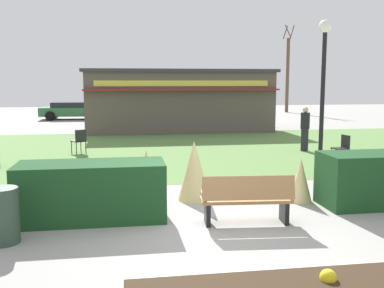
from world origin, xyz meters
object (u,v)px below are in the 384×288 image
(cafe_chair_west, at_px, (80,139))
(park_bench, at_px, (247,199))
(cafe_chair_east, at_px, (342,146))
(food_kiosk, at_px, (178,100))
(trash_bin, at_px, (3,216))
(tree_left_bg, at_px, (288,74))
(parked_car_west_slot, at_px, (71,110))
(person_strolling, at_px, (305,129))
(lamppost_mid, at_px, (323,79))
(parked_car_center_slot, at_px, (142,109))

(cafe_chair_west, bearing_deg, park_bench, -67.07)
(cafe_chair_west, height_order, cafe_chair_east, same)
(food_kiosk, relative_size, cafe_chair_west, 11.18)
(trash_bin, xyz_separation_m, tree_left_bg, (15.94, 29.33, 2.81))
(tree_left_bg, bearing_deg, cafe_chair_west, -127.86)
(parked_car_west_slot, bearing_deg, park_bench, -76.77)
(park_bench, relative_size, cafe_chair_west, 1.95)
(trash_bin, bearing_deg, parked_car_west_slot, 93.50)
(trash_bin, height_order, tree_left_bg, tree_left_bg)
(trash_bin, relative_size, food_kiosk, 0.09)
(cafe_chair_east, relative_size, person_strolling, 0.53)
(lamppost_mid, height_order, person_strolling, lamppost_mid)
(tree_left_bg, bearing_deg, food_kiosk, -131.29)
(cafe_chair_east, bearing_deg, cafe_chair_west, 160.16)
(park_bench, xyz_separation_m, lamppost_mid, (3.28, 4.00, 2.23))
(cafe_chair_west, bearing_deg, cafe_chair_east, -19.84)
(cafe_chair_west, relative_size, parked_car_center_slot, 0.20)
(cafe_chair_west, bearing_deg, lamppost_mid, -35.26)
(park_bench, bearing_deg, parked_car_west_slot, 103.23)
(trash_bin, bearing_deg, food_kiosk, 73.49)
(person_strolling, bearing_deg, lamppost_mid, 90.04)
(cafe_chair_east, bearing_deg, parked_car_center_slot, 107.22)
(park_bench, distance_m, person_strolling, 9.48)
(food_kiosk, xyz_separation_m, person_strolling, (3.84, -8.27, -0.78))
(parked_car_west_slot, relative_size, tree_left_bg, 0.58)
(trash_bin, relative_size, parked_car_west_slot, 0.22)
(food_kiosk, distance_m, parked_car_center_slot, 8.09)
(tree_left_bg, bearing_deg, cafe_chair_east, -106.38)
(cafe_chair_east, distance_m, tree_left_bg, 24.26)
(tree_left_bg, bearing_deg, parked_car_center_slot, -159.94)
(food_kiosk, xyz_separation_m, parked_car_center_slot, (-1.61, 7.87, -0.99))
(park_bench, relative_size, food_kiosk, 0.17)
(person_strolling, bearing_deg, parked_car_center_slot, -53.97)
(trash_bin, bearing_deg, cafe_chair_east, 34.17)
(trash_bin, height_order, person_strolling, person_strolling)
(tree_left_bg, bearing_deg, parked_car_west_slot, -165.31)
(cafe_chair_east, relative_size, parked_car_west_slot, 0.21)
(food_kiosk, bearing_deg, cafe_chair_east, -68.81)
(parked_car_west_slot, relative_size, parked_car_center_slot, 0.97)
(park_bench, bearing_deg, cafe_chair_west, 112.93)
(trash_bin, bearing_deg, tree_left_bg, 61.48)
(park_bench, relative_size, tree_left_bg, 0.24)
(park_bench, height_order, parked_car_center_slot, parked_car_center_slot)
(parked_car_west_slot, distance_m, tree_left_bg, 18.23)
(food_kiosk, height_order, tree_left_bg, tree_left_bg)
(lamppost_mid, height_order, cafe_chair_east, lamppost_mid)
(park_bench, relative_size, parked_car_center_slot, 0.40)
(tree_left_bg, bearing_deg, person_strolling, -108.91)
(cafe_chair_east, distance_m, parked_car_center_slot, 19.42)
(lamppost_mid, height_order, cafe_chair_west, lamppost_mid)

